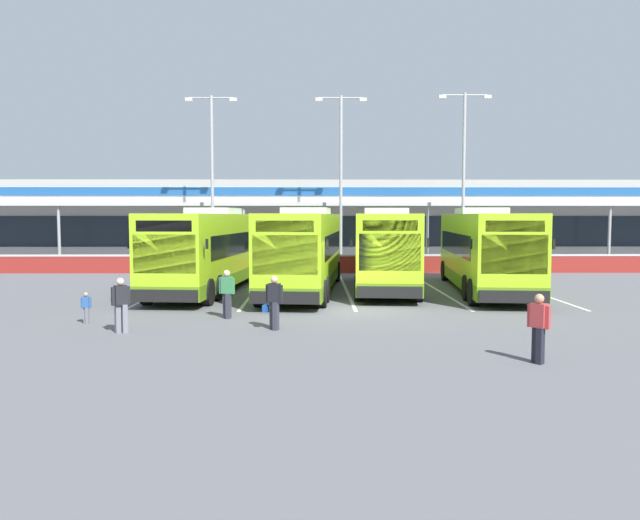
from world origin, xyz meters
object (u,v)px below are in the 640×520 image
at_px(pedestrian_in_dark_coat, 539,326).
at_px(coach_bus_leftmost, 209,252).
at_px(coach_bus_left_centre, 304,252).
at_px(pedestrian_approaching_bus, 227,292).
at_px(coach_bus_centre, 386,250).
at_px(pedestrian_near_bin, 121,303).
at_px(coach_bus_right_centre, 484,252).
at_px(lamp_post_centre, 341,171).
at_px(lamp_post_east, 464,170).
at_px(pedestrian_with_handbag, 274,301).
at_px(pedestrian_child, 86,307).
at_px(lamp_post_west, 212,171).

bearing_deg(pedestrian_in_dark_coat, coach_bus_leftmost, 125.44).
relative_size(coach_bus_left_centre, pedestrian_approaching_bus, 7.62).
height_order(coach_bus_centre, pedestrian_approaching_bus, coach_bus_centre).
distance_m(pedestrian_near_bin, pedestrian_approaching_bus, 3.73).
relative_size(coach_bus_centre, pedestrian_in_dark_coat, 7.62).
relative_size(coach_bus_left_centre, pedestrian_near_bin, 7.62).
height_order(pedestrian_in_dark_coat, pedestrian_approaching_bus, same).
bearing_deg(coach_bus_left_centre, pedestrian_near_bin, -118.35).
bearing_deg(pedestrian_near_bin, coach_bus_right_centre, 36.36).
xyz_separation_m(coach_bus_centre, pedestrian_near_bin, (-9.07, -11.15, -0.91)).
distance_m(coach_bus_right_centre, lamp_post_centre, 14.01).
height_order(coach_bus_right_centre, lamp_post_east, lamp_post_east).
xyz_separation_m(coach_bus_left_centre, pedestrian_in_dark_coat, (5.62, -13.45, -0.91)).
bearing_deg(coach_bus_right_centre, coach_bus_left_centre, -178.85).
relative_size(coach_bus_leftmost, coach_bus_left_centre, 1.00).
bearing_deg(pedestrian_with_handbag, coach_bus_left_centre, 85.11).
xyz_separation_m(coach_bus_leftmost, coach_bus_centre, (8.21, 0.95, 0.00)).
bearing_deg(pedestrian_child, pedestrian_in_dark_coat, -23.34).
bearing_deg(pedestrian_approaching_bus, lamp_post_east, 55.93).
bearing_deg(pedestrian_near_bin, pedestrian_approaching_bus, 42.96).
distance_m(coach_bus_left_centre, pedestrian_child, 10.64).
bearing_deg(lamp_post_west, pedestrian_approaching_bus, -79.50).
bearing_deg(pedestrian_near_bin, pedestrian_child, 135.57).
xyz_separation_m(coach_bus_leftmost, pedestrian_with_handbag, (3.56, -9.71, -0.93)).
distance_m(pedestrian_in_dark_coat, pedestrian_approaching_bus, 10.29).
xyz_separation_m(coach_bus_centre, lamp_post_east, (5.93, 9.54, 4.50)).
height_order(coach_bus_centre, pedestrian_child, coach_bus_centre).
distance_m(coach_bus_leftmost, coach_bus_right_centre, 12.47).
height_order(pedestrian_with_handbag, lamp_post_west, lamp_post_west).
bearing_deg(pedestrian_approaching_bus, coach_bus_right_centre, 34.45).
height_order(coach_bus_centre, lamp_post_west, lamp_post_west).
relative_size(pedestrian_child, pedestrian_near_bin, 0.62).
height_order(coach_bus_leftmost, pedestrian_child, coach_bus_leftmost).
height_order(coach_bus_centre, pedestrian_near_bin, coach_bus_centre).
xyz_separation_m(coach_bus_left_centre, lamp_post_west, (-6.03, 12.12, 4.50)).
distance_m(coach_bus_leftmost, lamp_post_east, 18.18).
xyz_separation_m(pedestrian_near_bin, lamp_post_east, (15.01, 20.69, 5.42)).
height_order(coach_bus_leftmost, lamp_post_centre, lamp_post_centre).
xyz_separation_m(coach_bus_left_centre, lamp_post_east, (9.80, 11.04, 4.50)).
bearing_deg(coach_bus_right_centre, coach_bus_centre, 162.53).
height_order(pedestrian_with_handbag, lamp_post_centre, lamp_post_centre).
bearing_deg(pedestrian_child, pedestrian_with_handbag, -10.08).
bearing_deg(coach_bus_centre, coach_bus_leftmost, -173.38).
distance_m(coach_bus_centre, pedestrian_near_bin, 14.41).
relative_size(coach_bus_left_centre, pedestrian_in_dark_coat, 7.62).
xyz_separation_m(lamp_post_centre, lamp_post_east, (7.62, -0.99, 0.00)).
distance_m(pedestrian_in_dark_coat, pedestrian_near_bin, 11.48).
relative_size(coach_bus_centre, coach_bus_right_centre, 1.00).
bearing_deg(lamp_post_west, lamp_post_east, -3.87).
distance_m(coach_bus_centre, lamp_post_centre, 11.57).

